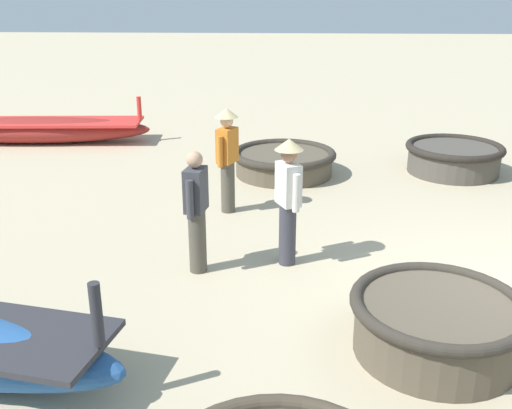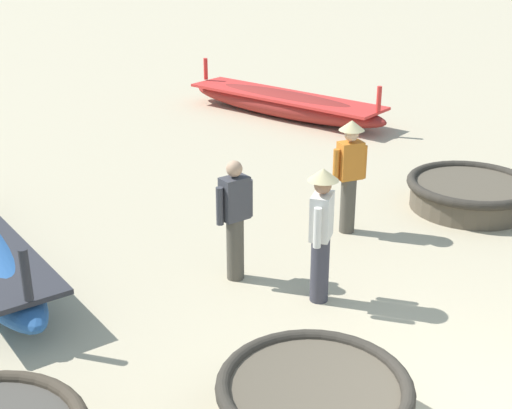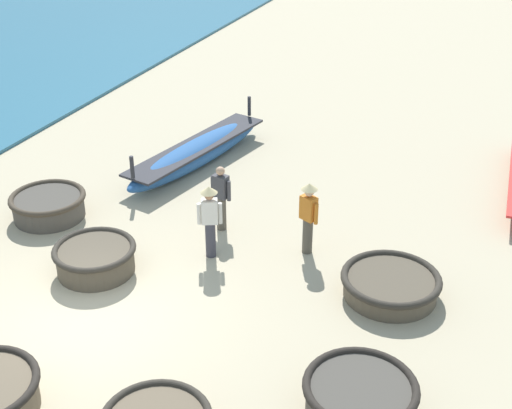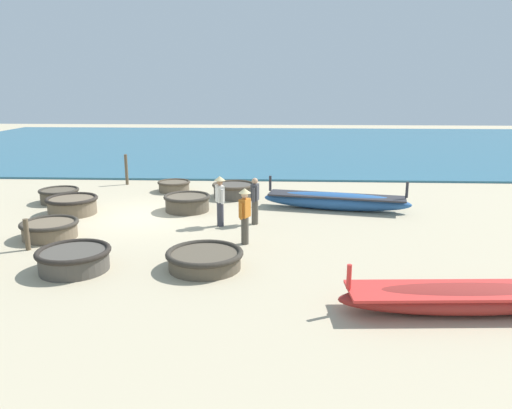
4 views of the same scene
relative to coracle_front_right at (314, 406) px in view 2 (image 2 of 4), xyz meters
name	(u,v)px [view 2 (image 2 of 4)]	position (x,y,z in m)	size (l,w,h in m)	color
coracle_front_right	(314,406)	(0.00, 0.00, 0.00)	(1.72, 1.72, 0.60)	brown
coracle_far_left	(470,192)	(5.83, 1.51, -0.06)	(1.98, 1.98, 0.48)	brown
long_boat_green_hull	(284,103)	(8.05, 7.24, -0.02)	(1.37, 5.33, 1.05)	maroon
fisherman_standing_right	(350,169)	(3.80, 2.40, 0.63)	(0.49, 0.36, 1.67)	#4C473D
fisherman_hauling	(235,217)	(1.67, 2.58, 0.51)	(0.52, 0.28, 1.57)	#4C473D
fisherman_with_hat	(321,227)	(1.94, 1.46, 0.63)	(0.49, 0.36, 1.67)	#383842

